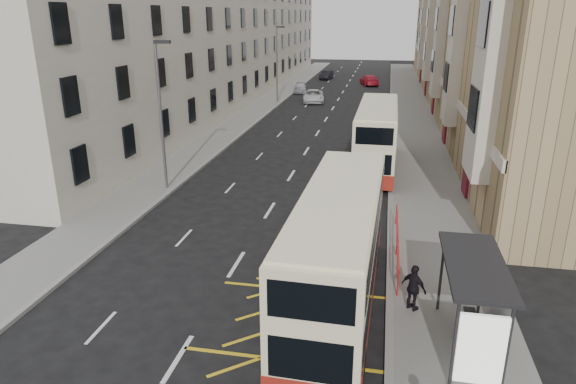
% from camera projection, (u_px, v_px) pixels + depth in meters
% --- Properties ---
extents(ground, '(200.00, 200.00, 0.00)m').
position_uv_depth(ground, '(202.00, 320.00, 16.68)').
color(ground, black).
rests_on(ground, ground).
extents(pavement_right, '(4.00, 120.00, 0.15)m').
position_uv_depth(pavement_right, '(415.00, 131.00, 43.05)').
color(pavement_right, slate).
rests_on(pavement_right, ground).
extents(pavement_left, '(3.00, 120.00, 0.15)m').
position_uv_depth(pavement_left, '(237.00, 124.00, 45.80)').
color(pavement_left, slate).
rests_on(pavement_left, ground).
extents(kerb_right, '(0.25, 120.00, 0.15)m').
position_uv_depth(kerb_right, '(391.00, 130.00, 43.41)').
color(kerb_right, gray).
rests_on(kerb_right, ground).
extents(kerb_left, '(0.25, 120.00, 0.15)m').
position_uv_depth(kerb_left, '(254.00, 125.00, 45.54)').
color(kerb_left, gray).
rests_on(kerb_left, ground).
extents(road_markings, '(10.00, 110.00, 0.01)m').
position_uv_depth(road_markings, '(338.00, 101.00, 58.40)').
color(road_markings, silver).
rests_on(road_markings, ground).
extents(terrace_right, '(10.75, 79.00, 15.25)m').
position_uv_depth(terrace_right, '(482.00, 32.00, 53.63)').
color(terrace_right, tan).
rests_on(terrace_right, ground).
extents(terrace_left, '(9.18, 79.00, 13.25)m').
position_uv_depth(terrace_left, '(223.00, 40.00, 59.10)').
color(terrace_left, beige).
rests_on(terrace_left, ground).
extents(bus_shelter, '(1.65, 4.25, 2.70)m').
position_uv_depth(bus_shelter, '(480.00, 293.00, 14.13)').
color(bus_shelter, black).
rests_on(bus_shelter, pavement_right).
extents(guard_railing, '(0.06, 6.56, 1.01)m').
position_uv_depth(guard_railing, '(397.00, 239.00, 20.62)').
color(guard_railing, red).
rests_on(guard_railing, pavement_right).
extents(street_lamp_near, '(0.93, 0.18, 8.00)m').
position_uv_depth(street_lamp_near, '(161.00, 108.00, 27.41)').
color(street_lamp_near, slate).
rests_on(street_lamp_near, pavement_left).
extents(street_lamp_far, '(0.93, 0.18, 8.00)m').
position_uv_depth(street_lamp_far, '(277.00, 60.00, 55.22)').
color(street_lamp_far, slate).
rests_on(street_lamp_far, pavement_left).
extents(double_decker_front, '(2.67, 10.50, 4.16)m').
position_uv_depth(double_decker_front, '(338.00, 252.00, 16.61)').
color(double_decker_front, beige).
rests_on(double_decker_front, ground).
extents(double_decker_rear, '(2.44, 10.32, 4.11)m').
position_uv_depth(double_decker_rear, '(376.00, 137.00, 32.15)').
color(double_decker_rear, beige).
rests_on(double_decker_rear, ground).
extents(pedestrian_mid, '(1.11, 1.00, 1.85)m').
position_uv_depth(pedestrian_mid, '(504.00, 313.00, 15.11)').
color(pedestrian_mid, black).
rests_on(pedestrian_mid, pavement_right).
extents(pedestrian_far, '(0.98, 0.90, 1.61)m').
position_uv_depth(pedestrian_far, '(414.00, 288.00, 16.76)').
color(pedestrian_far, black).
rests_on(pedestrian_far, pavement_right).
extents(white_van, '(2.94, 5.12, 1.35)m').
position_uv_depth(white_van, '(313.00, 96.00, 57.24)').
color(white_van, silver).
rests_on(white_van, ground).
extents(car_silver, '(1.97, 4.00, 1.31)m').
position_uv_depth(car_silver, '(300.00, 87.00, 64.11)').
color(car_silver, '#B6B8BE').
rests_on(car_silver, ground).
extents(car_dark, '(1.77, 4.12, 1.32)m').
position_uv_depth(car_dark, '(326.00, 75.00, 76.97)').
color(car_dark, black).
rests_on(car_dark, ground).
extents(car_red, '(3.09, 5.16, 1.40)m').
position_uv_depth(car_red, '(369.00, 80.00, 70.64)').
color(car_red, '#A71326').
rests_on(car_red, ground).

